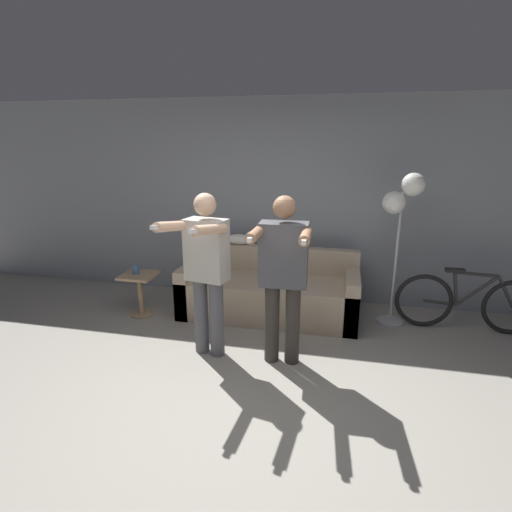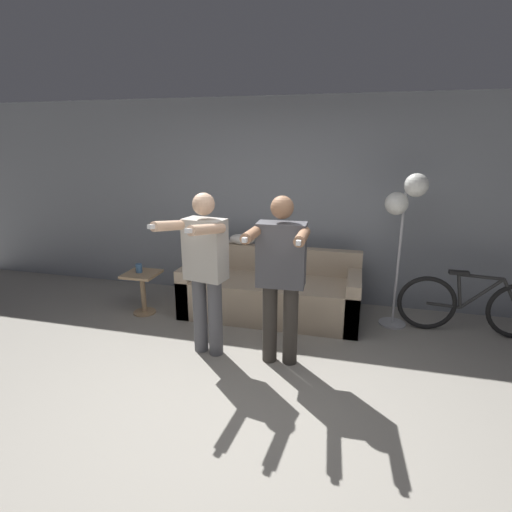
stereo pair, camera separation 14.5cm
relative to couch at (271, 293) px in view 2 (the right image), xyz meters
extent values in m
plane|color=gray|center=(0.12, -1.89, -0.28)|extent=(16.00, 16.00, 0.00)
cube|color=gray|center=(0.12, 0.65, 1.02)|extent=(10.00, 0.05, 2.60)
cube|color=tan|center=(0.00, -0.03, -0.05)|extent=(2.12, 0.82, 0.47)
cube|color=tan|center=(0.00, 0.31, 0.35)|extent=(2.12, 0.14, 0.32)
cube|color=tan|center=(-0.98, -0.03, 0.02)|extent=(0.16, 0.82, 0.61)
cube|color=tan|center=(0.98, -0.03, 0.02)|extent=(0.16, 0.82, 0.61)
cylinder|color=#56565B|center=(-0.50, -1.02, 0.11)|extent=(0.14, 0.14, 0.78)
cylinder|color=#56565B|center=(-0.33, -1.06, 0.11)|extent=(0.14, 0.14, 0.78)
cube|color=#B7B2A8|center=(-0.41, -1.04, 0.80)|extent=(0.42, 0.29, 0.59)
sphere|color=#D8AD8C|center=(-0.41, -1.04, 1.23)|extent=(0.21, 0.21, 0.21)
cylinder|color=#D8AD8C|center=(-0.64, -1.25, 1.06)|extent=(0.18, 0.52, 0.16)
cube|color=white|center=(-0.69, -1.49, 1.10)|extent=(0.06, 0.13, 0.05)
cylinder|color=#D8AD8C|center=(-0.28, -1.32, 1.06)|extent=(0.18, 0.52, 0.16)
cube|color=white|center=(-0.32, -1.56, 1.10)|extent=(0.06, 0.13, 0.05)
cylinder|color=#38332D|center=(0.22, -1.04, 0.11)|extent=(0.14, 0.14, 0.79)
cylinder|color=#38332D|center=(0.42, -1.04, 0.11)|extent=(0.14, 0.14, 0.79)
cube|color=#4C4C51|center=(0.32, -1.04, 0.80)|extent=(0.45, 0.24, 0.59)
sphere|color=#9E7051|center=(0.32, -1.04, 1.23)|extent=(0.21, 0.21, 0.21)
cylinder|color=#9E7051|center=(0.12, -1.30, 1.04)|extent=(0.11, 0.51, 0.12)
cube|color=white|center=(0.13, -1.55, 1.05)|extent=(0.04, 0.12, 0.04)
cylinder|color=#9E7051|center=(0.54, -1.28, 1.04)|extent=(0.11, 0.51, 0.12)
cube|color=white|center=(0.55, -1.53, 1.05)|extent=(0.04, 0.12, 0.04)
ellipsoid|color=silver|center=(-0.45, 0.31, 0.58)|extent=(0.33, 0.14, 0.13)
sphere|color=silver|center=(-0.31, 0.31, 0.63)|extent=(0.12, 0.12, 0.12)
ellipsoid|color=silver|center=(-0.62, 0.33, 0.53)|extent=(0.18, 0.04, 0.04)
cone|color=silver|center=(-0.33, 0.29, 0.67)|extent=(0.04, 0.04, 0.03)
cone|color=silver|center=(-0.33, 0.33, 0.67)|extent=(0.04, 0.04, 0.03)
cylinder|color=#B2B2B7|center=(1.44, 0.09, -0.27)|extent=(0.30, 0.30, 0.02)
cylinder|color=#B2B2B7|center=(1.44, 0.09, 0.49)|extent=(0.03, 0.03, 1.54)
sphere|color=white|center=(1.54, 0.09, 1.34)|extent=(0.25, 0.25, 0.25)
sphere|color=white|center=(1.36, 0.09, 1.14)|extent=(0.25, 0.25, 0.25)
cylinder|color=#A38460|center=(-1.53, -0.34, -0.27)|extent=(0.28, 0.28, 0.02)
cylinder|color=#A38460|center=(-1.53, -0.34, -0.03)|extent=(0.06, 0.06, 0.50)
cube|color=#A38460|center=(-1.53, -0.34, 0.23)|extent=(0.40, 0.40, 0.03)
cylinder|color=#3D6693|center=(-1.57, -0.33, 0.30)|extent=(0.08, 0.08, 0.11)
torus|color=black|center=(1.78, 0.06, 0.04)|extent=(0.63, 0.05, 0.63)
cylinder|color=#282828|center=(2.32, 0.06, 0.20)|extent=(0.40, 0.04, 0.39)
cylinder|color=#282828|center=(2.10, 0.06, 0.21)|extent=(0.10, 0.04, 0.38)
cylinder|color=#282828|center=(2.29, 0.06, 0.39)|extent=(0.44, 0.04, 0.05)
cylinder|color=#282828|center=(1.96, 0.06, 0.03)|extent=(0.35, 0.04, 0.05)
cylinder|color=#282828|center=(2.60, 0.06, 0.21)|extent=(0.22, 0.04, 0.36)
cube|color=black|center=(2.07, 0.06, 0.42)|extent=(0.20, 0.07, 0.04)
camera|label=1|loc=(0.82, -4.48, 1.79)|focal=28.00mm
camera|label=2|loc=(0.96, -4.44, 1.79)|focal=28.00mm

